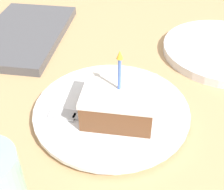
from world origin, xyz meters
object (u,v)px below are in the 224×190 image
object	(u,v)px
fork	(89,119)
cake_slice	(119,101)
side_plate	(224,50)
marble_board	(23,34)
plate	(112,111)

from	to	relation	value
fork	cake_slice	bearing A→B (deg)	115.24
fork	side_plate	distance (m)	0.37
cake_slice	fork	bearing A→B (deg)	-64.76
marble_board	fork	bearing A→B (deg)	38.65
plate	marble_board	size ratio (longest dim) A/B	0.88
cake_slice	side_plate	distance (m)	0.33
plate	fork	xyz separation A→B (m)	(0.04, -0.03, 0.01)
cake_slice	side_plate	world-z (taller)	cake_slice
marble_board	side_plate	bearing A→B (deg)	89.70
fork	marble_board	xyz separation A→B (m)	(-0.28, -0.22, -0.01)
cake_slice	fork	distance (m)	0.06
fork	side_plate	bearing A→B (deg)	137.92
side_plate	marble_board	distance (m)	0.47
plate	fork	world-z (taller)	fork
fork	marble_board	world-z (taller)	fork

